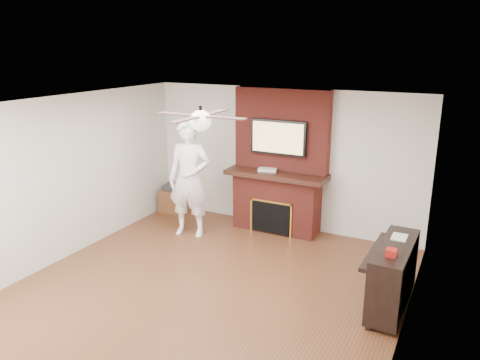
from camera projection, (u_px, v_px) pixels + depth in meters
The scene contains 12 objects.
room_shell at pixel (203, 204), 5.95m from camera, with size 5.36×5.86×2.86m.
fireplace at pixel (278, 175), 8.21m from camera, with size 1.78×0.64×2.50m.
tv at pixel (278, 138), 7.98m from camera, with size 1.00×0.08×0.60m.
ceiling_fan at pixel (201, 120), 5.65m from camera, with size 1.21×1.21×0.31m.
person at pixel (189, 179), 7.96m from camera, with size 0.74×0.49×2.01m, color white.
side_table at pixel (174, 199), 9.31m from camera, with size 0.53×0.53×0.54m.
piano at pixel (392, 274), 5.81m from camera, with size 0.52×1.32×0.95m.
cable_box at pixel (268, 170), 8.17m from camera, with size 0.32×0.18×0.05m, color silver.
candle_orange at pixel (266, 228), 8.33m from camera, with size 0.07×0.07×0.13m, color #B88015.
candle_green at pixel (267, 230), 8.30m from camera, with size 0.06×0.06×0.09m, color #3A8936.
candle_cream at pixel (275, 229), 8.31m from camera, with size 0.09×0.09×0.11m, color beige.
candle_blue at pixel (288, 232), 8.18m from camera, with size 0.06×0.06×0.09m, color #3862A9.
Camera 1 is at (2.97, -4.81, 3.21)m, focal length 35.00 mm.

